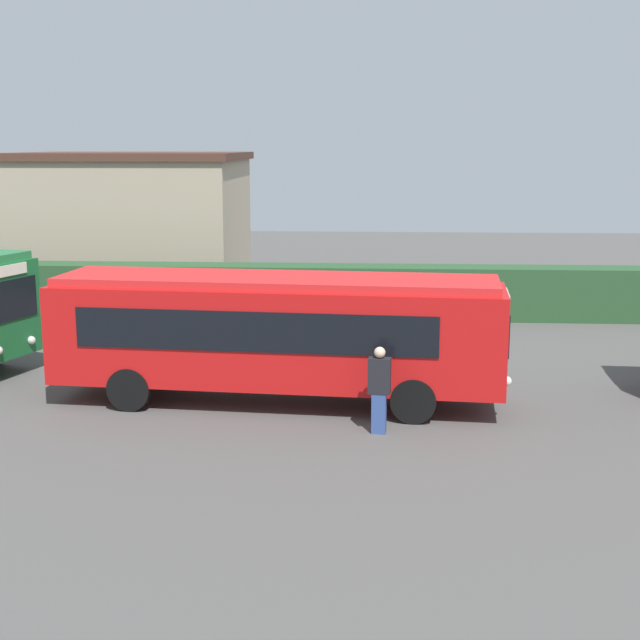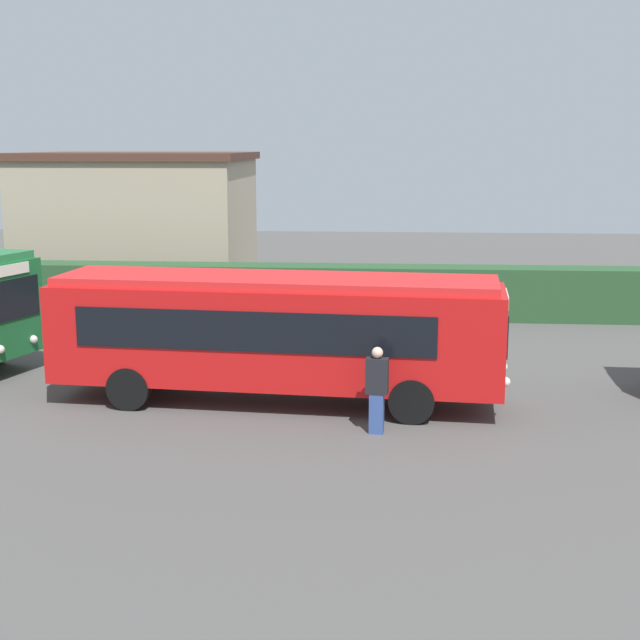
{
  "view_description": "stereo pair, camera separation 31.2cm",
  "coord_description": "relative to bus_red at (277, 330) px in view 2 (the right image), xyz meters",
  "views": [
    {
      "loc": [
        1.55,
        -20.63,
        5.98
      ],
      "look_at": [
        0.23,
        0.75,
        1.74
      ],
      "focal_mm": 49.97,
      "sensor_mm": 36.0,
      "label": 1
    },
    {
      "loc": [
        1.86,
        -20.61,
        5.98
      ],
      "look_at": [
        0.23,
        0.75,
        1.74
      ],
      "focal_mm": 49.97,
      "sensor_mm": 36.0,
      "label": 2
    }
  ],
  "objects": [
    {
      "name": "ground_plane",
      "position": [
        0.68,
        0.53,
        -1.75
      ],
      "size": [
        82.43,
        82.43,
        0.0
      ],
      "primitive_type": "plane",
      "color": "#514F4C"
    },
    {
      "name": "bus_red",
      "position": [
        0.0,
        0.0,
        0.0
      ],
      "size": [
        10.66,
        3.29,
        3.0
      ],
      "rotation": [
        0.0,
        0.0,
        -0.08
      ],
      "color": "red",
      "rests_on": "ground_plane"
    },
    {
      "name": "hedge_row",
      "position": [
        0.68,
        10.65,
        -0.83
      ],
      "size": [
        53.21,
        1.38,
        1.82
      ],
      "primitive_type": "cube",
      "color": "#284E2C",
      "rests_on": "ground_plane"
    },
    {
      "name": "depot_building",
      "position": [
        -7.74,
        16.45,
        1.09
      ],
      "size": [
        9.01,
        7.61,
        5.65
      ],
      "color": "tan",
      "rests_on": "ground_plane"
    },
    {
      "name": "person_right",
      "position": [
        2.37,
        -2.1,
        -0.76
      ],
      "size": [
        0.49,
        0.31,
        1.86
      ],
      "rotation": [
        0.0,
        0.0,
        1.46
      ],
      "color": "#334C8C",
      "rests_on": "ground_plane"
    },
    {
      "name": "person_center",
      "position": [
        2.12,
        1.74,
        -0.73
      ],
      "size": [
        0.49,
        0.36,
        1.92
      ],
      "rotation": [
        0.0,
        0.0,
        1.81
      ],
      "color": "black",
      "rests_on": "ground_plane"
    }
  ]
}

